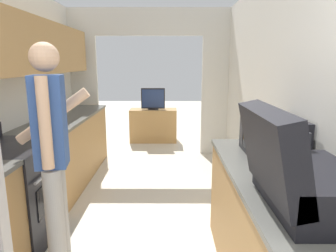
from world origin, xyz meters
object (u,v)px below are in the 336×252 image
television (153,99)px  knife (38,131)px  person (52,156)px  suitcase (298,175)px  range_oven (15,193)px  microwave (272,137)px  tv_cabinet (153,125)px

television → knife: size_ratio=1.51×
person → knife: (-0.53, 0.96, -0.04)m
person → suitcase: person is taller
suitcase → person: bearing=155.5°
range_oven → suitcase: bearing=-28.7°
range_oven → microwave: microwave is taller
range_oven → tv_cabinet: 3.72m
tv_cabinet → knife: size_ratio=3.01×
range_oven → microwave: size_ratio=1.99×
microwave → range_oven: bearing=173.6°
person → microwave: 1.66m
person → tv_cabinet: bearing=-17.7°
microwave → tv_cabinet: bearing=106.5°
person → television: 3.99m
person → microwave: person is taller
microwave → knife: bearing=160.3°
person → microwave: bearing=-94.0°
tv_cabinet → knife: bearing=-109.0°
television → knife: bearing=-109.2°
range_oven → tv_cabinet: bearing=73.5°
person → microwave: size_ratio=3.33×
range_oven → knife: size_ratio=3.29×
microwave → knife: microwave is taller
range_oven → knife: 0.70m
television → suitcase: bearing=-78.2°
knife → television: bearing=28.4°
range_oven → microwave: 2.28m
person → television: size_ratio=3.66×
range_oven → television: size_ratio=2.18×
person → tv_cabinet: size_ratio=1.84×
suitcase → tv_cabinet: 4.83m
range_oven → person: (0.54, -0.43, 0.49)m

